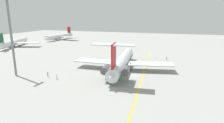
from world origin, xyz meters
name	(u,v)px	position (x,y,z in m)	size (l,w,h in m)	color
ground	(133,75)	(0.00, 0.00, 0.00)	(313.69, 313.69, 0.00)	#9E9E99
main_jetliner	(122,62)	(4.29, 5.12, 3.29)	(41.49, 36.67, 12.08)	silver
airliner_mid_right	(15,42)	(34.83, 84.62, 2.89)	(32.21, 32.28, 9.83)	silver
airliner_far_right	(59,36)	(73.57, 77.27, 2.86)	(32.44, 32.07, 9.70)	silver
ground_crew_near_nose	(57,76)	(-11.49, 21.85, 1.11)	(0.30, 0.37, 1.76)	black
ground_crew_near_tail	(167,58)	(26.21, -9.67, 1.04)	(0.34, 0.28, 1.64)	black
ground_crew_portside	(48,74)	(-10.25, 26.12, 1.10)	(0.28, 0.44, 1.73)	black
safety_cone_nose	(156,58)	(27.77, -4.75, 0.28)	(0.40, 0.40, 0.55)	#EA590F
taxiway_centreline	(144,72)	(5.45, -2.86, 0.00)	(83.71, 0.36, 0.01)	gold
light_mast	(11,34)	(-12.39, 37.07, 13.87)	(4.00, 0.70, 25.31)	slate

